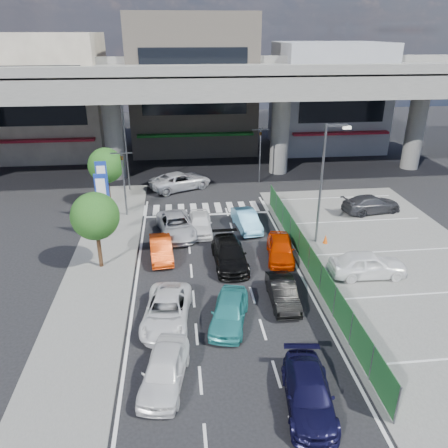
{
  "coord_description": "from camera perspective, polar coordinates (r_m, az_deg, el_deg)",
  "views": [
    {
      "loc": [
        -2.15,
        -19.85,
        13.21
      ],
      "look_at": [
        0.65,
        5.5,
        1.87
      ],
      "focal_mm": 35.0,
      "sensor_mm": 36.0,
      "label": 1
    }
  ],
  "objects": [
    {
      "name": "sedan_white_front_mid",
      "position": [
        31.01,
        -3.14,
        0.13
      ],
      "size": [
        1.7,
        4.08,
        1.38
      ],
      "primitive_type": "imported",
      "rotation": [
        0.0,
        0.0,
        -0.02
      ],
      "color": "white",
      "rests_on": "ground"
    },
    {
      "name": "traffic_light_left",
      "position": [
        33.42,
        -13.12,
        7.24
      ],
      "size": [
        1.6,
        1.24,
        5.2
      ],
      "color": "#595B60",
      "rests_on": "ground"
    },
    {
      "name": "ground",
      "position": [
        23.94,
        -0.11,
        -9.51
      ],
      "size": [
        120.0,
        120.0,
        0.0
      ],
      "primitive_type": "plane",
      "color": "black",
      "rests_on": "ground"
    },
    {
      "name": "sedan_black_mid",
      "position": [
        26.72,
        0.73,
        -3.97
      ],
      "size": [
        2.06,
        4.81,
        1.38
      ],
      "primitive_type": "imported",
      "rotation": [
        0.0,
        0.0,
        0.03
      ],
      "color": "black",
      "rests_on": "ground"
    },
    {
      "name": "hatch_black_mid_right",
      "position": [
        23.38,
        7.67,
        -8.87
      ],
      "size": [
        1.41,
        3.77,
        1.23
      ],
      "primitive_type": "imported",
      "rotation": [
        0.0,
        0.0,
        -0.03
      ],
      "color": "black",
      "rests_on": "ground"
    },
    {
      "name": "taxi_orange_right",
      "position": [
        27.63,
        7.38,
        -3.18
      ],
      "size": [
        2.25,
        4.26,
        1.38
      ],
      "primitive_type": "imported",
      "rotation": [
        0.0,
        0.0,
        -0.16
      ],
      "color": "#C72A00",
      "rests_on": "ground"
    },
    {
      "name": "tree_far",
      "position": [
        36.17,
        -15.18,
        7.38
      ],
      "size": [
        2.8,
        2.8,
        4.8
      ],
      "color": "#382314",
      "rests_on": "ground"
    },
    {
      "name": "wagon_silver_front_left",
      "position": [
        30.75,
        -6.26,
        -0.2
      ],
      "size": [
        3.07,
        5.27,
        1.38
      ],
      "primitive_type": "imported",
      "rotation": [
        0.0,
        0.0,
        0.16
      ],
      "color": "#B6B7BD",
      "rests_on": "ground"
    },
    {
      "name": "van_white_back_left",
      "position": [
        18.69,
        -7.79,
        -18.36
      ],
      "size": [
        2.37,
        4.29,
        1.38
      ],
      "primitive_type": "imported",
      "rotation": [
        0.0,
        0.0,
        -0.19
      ],
      "color": "white",
      "rests_on": "ground"
    },
    {
      "name": "parking_lot",
      "position": [
        28.71,
        21.91,
        -5.26
      ],
      "size": [
        12.0,
        28.0,
        0.06
      ],
      "primitive_type": "cube",
      "color": "#5D5D5B",
      "rests_on": "ground"
    },
    {
      "name": "street_lamp_right",
      "position": [
        28.75,
        13.0,
        6.28
      ],
      "size": [
        1.65,
        0.22,
        8.0
      ],
      "color": "#595B60",
      "rests_on": "ground"
    },
    {
      "name": "traffic_light_right",
      "position": [
        40.67,
        4.78,
        10.72
      ],
      "size": [
        1.6,
        1.24,
        5.2
      ],
      "color": "#595B60",
      "rests_on": "ground"
    },
    {
      "name": "expressway",
      "position": [
        42.14,
        -3.52,
        17.88
      ],
      "size": [
        64.0,
        14.0,
        10.75
      ],
      "color": "#62635E",
      "rests_on": "ground"
    },
    {
      "name": "fence_run",
      "position": [
        25.33,
        11.7,
        -5.65
      ],
      "size": [
        0.16,
        22.0,
        1.8
      ],
      "primitive_type": null,
      "color": "#1D5426",
      "rests_on": "ground"
    },
    {
      "name": "taxi_orange_left",
      "position": [
        27.78,
        -8.23,
        -3.23
      ],
      "size": [
        1.66,
        3.9,
        1.25
      ],
      "primitive_type": "imported",
      "rotation": [
        0.0,
        0.0,
        0.09
      ],
      "color": "#BE360A",
      "rests_on": "ground"
    },
    {
      "name": "crossing_wagon_silver",
      "position": [
        39.78,
        -5.7,
        5.64
      ],
      "size": [
        6.11,
        4.63,
        1.54
      ],
      "primitive_type": "imported",
      "rotation": [
        0.0,
        0.0,
        2.0
      ],
      "color": "#B8B9C0",
      "rests_on": "ground"
    },
    {
      "name": "taxi_teal_mid",
      "position": [
        21.66,
        0.69,
        -11.34
      ],
      "size": [
        2.61,
        4.32,
        1.38
      ],
      "primitive_type": "imported",
      "rotation": [
        0.0,
        0.0,
        -0.26
      ],
      "color": "teal",
      "rests_on": "ground"
    },
    {
      "name": "signboard_near",
      "position": [
        30.06,
        -15.62,
        3.34
      ],
      "size": [
        0.8,
        0.14,
        4.7
      ],
      "color": "#595B60",
      "rests_on": "ground"
    },
    {
      "name": "parked_sedan_white",
      "position": [
        26.69,
        18.26,
        -5.02
      ],
      "size": [
        4.5,
        1.93,
        1.52
      ],
      "primitive_type": "imported",
      "rotation": [
        0.0,
        0.0,
        1.54
      ],
      "color": "white",
      "rests_on": "parking_lot"
    },
    {
      "name": "street_lamp_left",
      "position": [
        39.0,
        -12.54,
        10.92
      ],
      "size": [
        1.65,
        0.22,
        8.0
      ],
      "color": "#595B60",
      "rests_on": "ground"
    },
    {
      "name": "signboard_far",
      "position": [
        32.92,
        -15.58,
        5.13
      ],
      "size": [
        0.8,
        0.14,
        4.7
      ],
      "color": "#595B60",
      "rests_on": "ground"
    },
    {
      "name": "minivan_navy_back",
      "position": [
        18.04,
        10.99,
        -20.82
      ],
      "size": [
        2.29,
        4.52,
        1.26
      ],
      "primitive_type": "imported",
      "rotation": [
        0.0,
        0.0,
        -0.13
      ],
      "color": "black",
      "rests_on": "ground"
    },
    {
      "name": "traffic_cone",
      "position": [
        30.13,
        13.12,
        -1.91
      ],
      "size": [
        0.42,
        0.42,
        0.62
      ],
      "primitive_type": "cone",
      "rotation": [
        0.0,
        0.0,
        0.38
      ],
      "color": "#D24C0B",
      "rests_on": "parking_lot"
    },
    {
      "name": "sedan_white_mid_left",
      "position": [
        21.95,
        -7.49,
        -11.16
      ],
      "size": [
        2.69,
        4.91,
        1.31
      ],
      "primitive_type": "imported",
      "rotation": [
        0.0,
        0.0,
        -0.11
      ],
      "color": "white",
      "rests_on": "ground"
    },
    {
      "name": "building_center",
      "position": [
        53.17,
        -4.16,
        17.75
      ],
      "size": [
        14.0,
        10.9,
        15.0
      ],
      "color": "gray",
      "rests_on": "ground"
    },
    {
      "name": "parked_sedan_dgrey",
      "position": [
        36.14,
        18.69,
        2.49
      ],
      "size": [
        4.95,
        2.68,
        1.36
      ],
      "primitive_type": "imported",
      "rotation": [
        0.0,
        0.0,
        1.74
      ],
      "color": "#313136",
      "rests_on": "parking_lot"
    },
    {
      "name": "building_west",
      "position": [
        54.05,
        -21.91,
        15.21
      ],
      "size": [
        12.0,
        10.9,
        13.0
      ],
      "color": "gray",
      "rests_on": "ground"
    },
    {
      "name": "building_east",
      "position": [
        55.37,
        13.4,
        15.88
      ],
      "size": [
        12.0,
        10.9,
        12.0
      ],
      "color": "gray",
      "rests_on": "ground"
    },
    {
      "name": "sidewalk_left",
      "position": [
        27.66,
        -15.68,
        -5.39
      ],
      "size": [
        4.0,
        30.0,
        0.12
      ],
      "primitive_type": "cube",
      "color": "#5D5D5B",
      "rests_on": "ground"
    },
    {
      "name": "kei_truck_front_right",
      "position": [
        31.54,
        2.95,
        0.5
      ],
      "size": [
        1.87,
        4.15,
        1.32
      ],
      "primitive_type": "imported",
      "rotation": [
        0.0,
        0.0,
        0.12
      ],
      "color": "#5BA5CC",
      "rests_on": "ground"
    },
    {
      "name": "tree_near",
      "position": [
        26.25,
        -16.48,
        0.96
      ],
      "size": [
        2.8,
        2.8,
        4.8
      ],
      "color": "#382314",
      "rests_on": "ground"
    }
  ]
}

